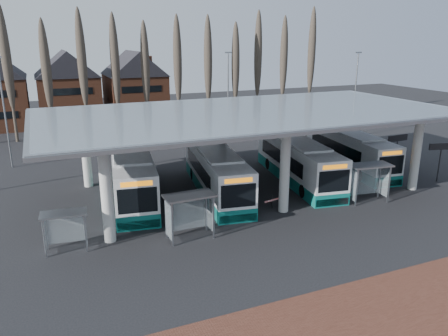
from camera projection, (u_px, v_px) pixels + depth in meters
name	position (u px, v px, depth m)	size (l,w,h in m)	color
ground	(302.00, 224.00, 28.63)	(140.00, 140.00, 0.00)	black
station_canopy	(250.00, 119.00, 34.05)	(32.00, 16.00, 6.34)	#B8B9B4
poplar_row	(163.00, 62.00, 55.20)	(45.10, 1.10, 14.50)	#473D33
townhouse_row	(30.00, 82.00, 59.79)	(36.80, 10.30, 12.25)	brown
lamp_post_a	(5.00, 111.00, 39.73)	(0.80, 0.16, 10.17)	slate
lamp_post_b	(228.00, 93.00, 52.27)	(0.80, 0.16, 10.17)	slate
lamp_post_c	(355.00, 94.00, 52.24)	(0.80, 0.16, 10.17)	slate
bus_0	(132.00, 174.00, 33.41)	(4.71, 13.46, 3.66)	white
bus_1	(216.00, 172.00, 34.21)	(4.60, 12.86, 3.50)	white
bus_2	(297.00, 161.00, 37.08)	(4.67, 13.05, 3.55)	white
bus_3	(349.00, 150.00, 40.92)	(4.10, 12.54, 3.42)	white
shelter_0	(65.00, 222.00, 24.76)	(2.63, 1.49, 2.34)	gray
shelter_1	(189.00, 206.00, 26.24)	(3.05, 1.57, 2.81)	gray
shelter_2	(368.00, 174.00, 32.21)	(3.30, 1.99, 2.88)	gray
info_sign_0	(441.00, 149.00, 36.43)	(2.21, 0.66, 3.35)	black
info_sign_1	(398.00, 141.00, 39.08)	(2.31, 0.30, 3.43)	black
barrier	(275.00, 200.00, 30.80)	(1.97, 0.74, 1.00)	black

